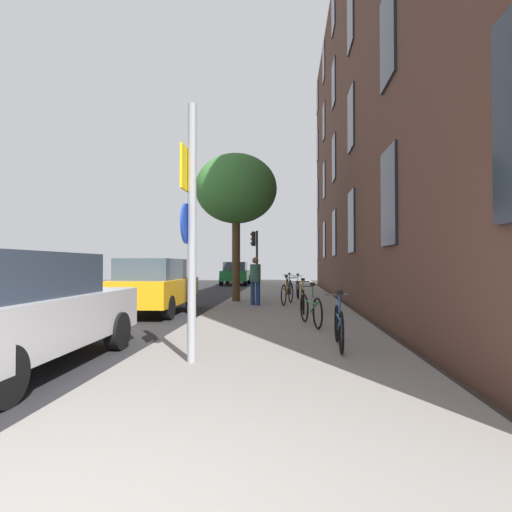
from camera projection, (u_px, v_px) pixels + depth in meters
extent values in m
plane|color=#332D28|center=(198.00, 300.00, 16.93)|extent=(41.80, 41.80, 0.00)
cube|color=#232326|center=(149.00, 299.00, 17.09)|extent=(7.00, 38.00, 0.01)
cube|color=gray|center=(283.00, 299.00, 16.66)|extent=(4.20, 38.00, 0.12)
cube|color=#513328|center=(348.00, 115.00, 16.11)|extent=(0.50, 27.00, 14.69)
cube|color=#1E232D|center=(389.00, 197.00, 8.56)|extent=(0.06, 1.21, 2.04)
cube|color=#1E232D|center=(352.00, 222.00, 13.55)|extent=(0.06, 1.21, 2.04)
cube|color=#1E232D|center=(334.00, 233.00, 18.53)|extent=(0.06, 1.21, 2.04)
cube|color=#1E232D|center=(324.00, 240.00, 23.52)|extent=(0.06, 1.21, 2.04)
cube|color=#1E232D|center=(318.00, 244.00, 28.50)|extent=(0.06, 1.21, 2.04)
cube|color=#1E232D|center=(388.00, 35.00, 8.63)|extent=(0.06, 1.21, 2.04)
cube|color=#1E232D|center=(351.00, 119.00, 13.62)|extent=(0.06, 1.21, 2.04)
cube|color=#1E232D|center=(334.00, 158.00, 18.60)|extent=(0.06, 1.21, 2.04)
cube|color=#1E232D|center=(324.00, 181.00, 23.58)|extent=(0.06, 1.21, 2.04)
cube|color=#1E232D|center=(318.00, 195.00, 28.57)|extent=(0.06, 1.21, 2.04)
cube|color=#1E232D|center=(351.00, 18.00, 13.69)|extent=(0.06, 1.21, 2.04)
cube|color=#1E232D|center=(334.00, 84.00, 18.67)|extent=(0.06, 1.21, 2.04)
cube|color=#1E232D|center=(324.00, 122.00, 23.65)|extent=(0.06, 1.21, 2.04)
cube|color=#1E232D|center=(318.00, 147.00, 28.64)|extent=(0.06, 1.21, 2.04)
cube|color=#1E232D|center=(333.00, 10.00, 18.74)|extent=(0.06, 1.21, 2.04)
cube|color=#1E232D|center=(324.00, 63.00, 23.72)|extent=(0.06, 1.21, 2.04)
cube|color=#1E232D|center=(317.00, 98.00, 28.71)|extent=(0.06, 1.21, 2.04)
cylinder|color=gray|center=(192.00, 232.00, 5.68)|extent=(0.12, 0.12, 3.59)
cube|color=yellow|center=(187.00, 170.00, 5.70)|extent=(0.03, 0.60, 0.60)
cylinder|color=#14339E|center=(186.00, 224.00, 5.68)|extent=(0.03, 0.56, 0.56)
cylinder|color=black|center=(257.00, 260.00, 22.57)|extent=(0.12, 0.12, 3.21)
cube|color=black|center=(254.00, 239.00, 22.61)|extent=(0.20, 0.24, 0.80)
sphere|color=#4B0707|center=(252.00, 234.00, 22.62)|extent=(0.16, 0.16, 0.16)
sphere|color=orange|center=(252.00, 239.00, 22.62)|extent=(0.16, 0.16, 0.16)
sphere|color=#083E11|center=(252.00, 244.00, 22.61)|extent=(0.16, 0.16, 0.16)
cylinder|color=#4C3823|center=(236.00, 257.00, 15.07)|extent=(0.30, 0.30, 3.24)
ellipsoid|color=#387533|center=(236.00, 189.00, 15.12)|extent=(3.01, 3.01, 2.56)
torus|color=black|center=(337.00, 323.00, 7.09)|extent=(0.07, 0.64, 0.64)
torus|color=black|center=(341.00, 333.00, 6.15)|extent=(0.07, 0.64, 0.64)
cylinder|color=#194C99|center=(339.00, 317.00, 6.62)|extent=(0.08, 0.81, 0.04)
cylinder|color=#194C99|center=(340.00, 324.00, 6.38)|extent=(0.07, 0.49, 0.27)
cylinder|color=#194C99|center=(339.00, 302.00, 6.49)|extent=(0.04, 0.04, 0.28)
cube|color=black|center=(339.00, 292.00, 6.49)|extent=(0.10, 0.24, 0.06)
cylinder|color=#4C4C4C|center=(337.00, 294.00, 7.10)|extent=(0.42, 0.05, 0.03)
torus|color=black|center=(304.00, 308.00, 9.56)|extent=(0.18, 0.65, 0.66)
torus|color=black|center=(318.00, 313.00, 8.51)|extent=(0.18, 0.65, 0.66)
cylinder|color=#267233|center=(311.00, 302.00, 9.04)|extent=(0.24, 0.89, 0.04)
cylinder|color=#267233|center=(314.00, 307.00, 8.78)|extent=(0.16, 0.54, 0.29)
cylinder|color=#267233|center=(312.00, 292.00, 8.89)|extent=(0.04, 0.04, 0.28)
cube|color=black|center=(312.00, 284.00, 8.89)|extent=(0.10, 0.24, 0.06)
cylinder|color=#4C4C4C|center=(304.00, 286.00, 9.57)|extent=(0.42, 0.12, 0.03)
torus|color=black|center=(302.00, 299.00, 11.92)|extent=(0.04, 0.67, 0.67)
torus|color=black|center=(303.00, 302.00, 10.95)|extent=(0.04, 0.67, 0.67)
cylinder|color=#C68C19|center=(303.00, 294.00, 11.44)|extent=(0.05, 0.82, 0.04)
cylinder|color=#C68C19|center=(303.00, 298.00, 11.20)|extent=(0.05, 0.50, 0.27)
cylinder|color=#C68C19|center=(303.00, 285.00, 11.30)|extent=(0.04, 0.04, 0.28)
cube|color=black|center=(303.00, 279.00, 11.30)|extent=(0.10, 0.24, 0.06)
cylinder|color=#4C4C4C|center=(302.00, 281.00, 11.93)|extent=(0.42, 0.03, 0.03)
torus|color=black|center=(291.00, 293.00, 14.37)|extent=(0.19, 0.68, 0.69)
torus|color=black|center=(284.00, 295.00, 13.35)|extent=(0.19, 0.68, 0.69)
cylinder|color=#C68C19|center=(287.00, 288.00, 13.86)|extent=(0.25, 0.90, 0.04)
cylinder|color=#C68C19|center=(286.00, 291.00, 13.61)|extent=(0.17, 0.55, 0.30)
cylinder|color=#C68C19|center=(286.00, 281.00, 13.72)|extent=(0.04, 0.04, 0.28)
cube|color=black|center=(286.00, 276.00, 13.72)|extent=(0.10, 0.24, 0.06)
cylinder|color=#4C4C4C|center=(291.00, 278.00, 14.38)|extent=(0.42, 0.12, 0.03)
torus|color=black|center=(297.00, 289.00, 16.70)|extent=(0.06, 0.69, 0.69)
torus|color=black|center=(298.00, 290.00, 15.74)|extent=(0.06, 0.69, 0.69)
cylinder|color=#99999E|center=(298.00, 285.00, 16.23)|extent=(0.06, 0.82, 0.04)
cylinder|color=#99999E|center=(298.00, 287.00, 15.98)|extent=(0.06, 0.49, 0.27)
cylinder|color=#99999E|center=(298.00, 278.00, 16.09)|extent=(0.04, 0.04, 0.28)
cube|color=black|center=(298.00, 274.00, 16.09)|extent=(0.10, 0.24, 0.06)
cylinder|color=#4C4C4C|center=(297.00, 276.00, 16.71)|extent=(0.42, 0.04, 0.03)
torus|color=black|center=(288.00, 286.00, 19.17)|extent=(0.11, 0.67, 0.67)
torus|color=black|center=(290.00, 287.00, 18.10)|extent=(0.11, 0.67, 0.67)
cylinder|color=#194C99|center=(289.00, 282.00, 18.64)|extent=(0.14, 0.91, 0.04)
cylinder|color=#194C99|center=(290.00, 285.00, 18.37)|extent=(0.10, 0.55, 0.30)
cylinder|color=#194C99|center=(289.00, 277.00, 18.49)|extent=(0.04, 0.04, 0.28)
cube|color=black|center=(289.00, 273.00, 18.49)|extent=(0.10, 0.24, 0.06)
cylinder|color=#4C4C4C|center=(288.00, 275.00, 19.19)|extent=(0.42, 0.07, 0.03)
cylinder|color=navy|center=(253.00, 293.00, 13.53)|extent=(0.14, 0.14, 0.77)
cylinder|color=navy|center=(258.00, 293.00, 13.52)|extent=(0.14, 0.14, 0.77)
cylinder|color=#33594C|center=(255.00, 273.00, 13.54)|extent=(0.50, 0.50, 0.58)
sphere|color=brown|center=(255.00, 260.00, 13.54)|extent=(0.21, 0.21, 0.21)
cube|color=#B7B7BC|center=(20.00, 322.00, 5.61)|extent=(1.81, 4.48, 0.70)
cube|color=#2D3847|center=(10.00, 275.00, 5.41)|extent=(1.49, 2.52, 0.60)
cylinder|color=black|center=(31.00, 330.00, 7.08)|extent=(0.22, 0.64, 0.64)
cylinder|color=black|center=(117.00, 331.00, 6.96)|extent=(0.22, 0.64, 0.64)
cylinder|color=black|center=(1.00, 377.00, 4.13)|extent=(0.22, 0.64, 0.64)
cube|color=orange|center=(155.00, 291.00, 12.12)|extent=(1.81, 4.08, 0.70)
cube|color=#384756|center=(152.00, 269.00, 11.93)|extent=(1.51, 2.29, 0.60)
cylinder|color=black|center=(143.00, 299.00, 13.47)|extent=(0.22, 0.64, 0.64)
cylinder|color=black|center=(191.00, 299.00, 13.35)|extent=(0.22, 0.64, 0.64)
cylinder|color=black|center=(109.00, 307.00, 10.88)|extent=(0.22, 0.64, 0.64)
cylinder|color=black|center=(168.00, 308.00, 10.75)|extent=(0.22, 0.64, 0.64)
cube|color=#19662D|center=(236.00, 275.00, 29.24)|extent=(1.97, 4.50, 0.70)
cube|color=#2D3847|center=(236.00, 266.00, 29.04)|extent=(1.61, 2.54, 0.60)
cylinder|color=black|center=(227.00, 279.00, 30.72)|extent=(0.22, 0.64, 0.64)
cylinder|color=black|center=(249.00, 279.00, 30.59)|extent=(0.22, 0.64, 0.64)
cylinder|color=black|center=(221.00, 281.00, 27.88)|extent=(0.22, 0.64, 0.64)
cylinder|color=black|center=(245.00, 281.00, 27.76)|extent=(0.22, 0.64, 0.64)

